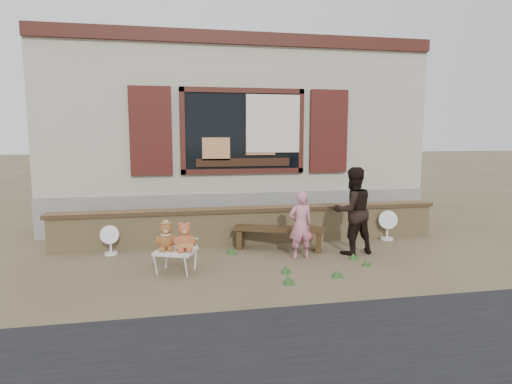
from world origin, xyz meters
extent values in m
plane|color=brown|center=(0.00, 0.00, 0.00)|extent=(80.00, 80.00, 0.00)
cube|color=gray|center=(0.00, 4.50, 2.40)|extent=(8.00, 5.00, 3.20)
cube|color=gray|center=(0.00, 4.50, 0.40)|extent=(8.04, 5.04, 0.80)
cube|color=black|center=(0.00, 1.97, 2.05)|extent=(2.30, 0.04, 1.50)
cube|color=#401912|center=(0.00, 1.95, 2.85)|extent=(2.50, 0.08, 0.10)
cube|color=#401912|center=(0.00, 1.95, 1.25)|extent=(2.50, 0.08, 0.10)
cube|color=#401912|center=(-1.20, 1.95, 2.05)|extent=(0.10, 0.08, 1.70)
cube|color=#401912|center=(1.20, 1.95, 2.05)|extent=(0.10, 0.08, 1.70)
cube|color=#3B1310|center=(-1.80, 1.94, 2.05)|extent=(0.80, 0.07, 1.70)
cube|color=#3B1310|center=(1.80, 1.94, 2.05)|extent=(0.80, 0.07, 1.70)
cube|color=silver|center=(0.60, 1.90, 2.20)|extent=(1.10, 0.02, 1.15)
cube|color=#401912|center=(0.00, 1.98, 3.85)|extent=(8.00, 0.12, 0.25)
cube|color=black|center=(0.00, 1.94, 1.43)|extent=(1.90, 0.06, 0.16)
cube|color=tan|center=(-0.55, 1.94, 1.70)|extent=(0.55, 0.06, 0.45)
cube|color=#E08447|center=(0.35, 1.94, 1.85)|extent=(0.60, 0.06, 0.55)
cube|color=tan|center=(0.00, 1.00, 0.30)|extent=(7.00, 0.30, 0.60)
cube|color=brown|center=(0.00, 1.00, 0.63)|extent=(7.10, 0.36, 0.07)
cube|color=#352512|center=(0.38, 0.44, 0.37)|extent=(1.57, 0.83, 0.06)
cube|color=#352512|center=(-0.26, 0.67, 0.16)|extent=(0.19, 0.31, 0.33)
cube|color=#352512|center=(1.01, 0.22, 0.16)|extent=(0.19, 0.31, 0.33)
cube|color=silver|center=(-1.39, -0.45, 0.31)|extent=(0.67, 0.64, 0.04)
cylinder|color=silver|center=(-1.67, -0.56, 0.14)|extent=(0.03, 0.03, 0.29)
cylinder|color=silver|center=(-1.25, -0.73, 0.14)|extent=(0.03, 0.03, 0.29)
cylinder|color=silver|center=(-1.52, -0.18, 0.14)|extent=(0.03, 0.03, 0.29)
cylinder|color=silver|center=(-1.10, -0.35, 0.14)|extent=(0.03, 0.03, 0.29)
imported|color=pink|center=(0.59, -0.12, 0.55)|extent=(0.42, 0.30, 1.09)
imported|color=black|center=(1.52, -0.01, 0.73)|extent=(0.78, 0.65, 1.46)
cylinder|color=white|center=(-2.45, 0.68, 0.02)|extent=(0.21, 0.21, 0.04)
cylinder|color=white|center=(-2.45, 0.68, 0.15)|extent=(0.03, 0.03, 0.27)
cylinder|color=white|center=(-2.45, 0.68, 0.35)|extent=(0.32, 0.14, 0.31)
cylinder|color=white|center=(2.57, 0.75, 0.02)|extent=(0.24, 0.24, 0.04)
cylinder|color=white|center=(2.57, 0.75, 0.17)|extent=(0.04, 0.04, 0.30)
cylinder|color=white|center=(2.57, 0.75, 0.39)|extent=(0.36, 0.20, 0.35)
cone|color=#2C5221|center=(0.16, -0.83, 0.06)|extent=(0.13, 0.13, 0.13)
cone|color=#2C5221|center=(-0.48, 0.34, 0.06)|extent=(0.16, 0.16, 0.12)
cone|color=#2C5221|center=(1.41, -0.33, 0.05)|extent=(0.16, 0.16, 0.09)
cone|color=#2C5221|center=(0.07, -1.27, 0.07)|extent=(0.14, 0.14, 0.13)
cone|color=#2C5221|center=(0.82, -1.11, 0.05)|extent=(0.15, 0.15, 0.10)
cone|color=#2C5221|center=(1.45, -0.71, 0.05)|extent=(0.11, 0.11, 0.10)
camera|label=1|loc=(-1.39, -6.57, 1.98)|focal=30.00mm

